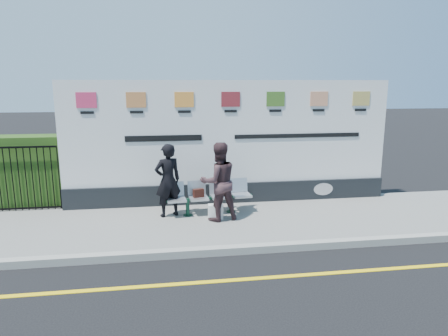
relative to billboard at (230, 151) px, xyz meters
name	(u,v)px	position (x,y,z in m)	size (l,w,h in m)	color
ground	(238,280)	(-0.50, -3.85, -1.42)	(80.00, 80.00, 0.00)	black
pavement	(217,223)	(-0.50, -1.35, -1.36)	(14.00, 3.00, 0.12)	slate
kerb	(228,250)	(-0.50, -2.85, -1.35)	(14.00, 0.18, 0.14)	gray
yellow_line	(238,280)	(-0.50, -3.85, -1.42)	(14.00, 0.10, 0.01)	yellow
billboard	(230,151)	(0.00, 0.00, 0.00)	(8.00, 0.30, 3.00)	black
hedge	(19,171)	(-5.08, 0.45, -0.45)	(2.35, 0.70, 1.70)	#274715
railing	(12,179)	(-5.08, 0.00, -0.53)	(2.05, 0.06, 1.54)	black
bench	(209,205)	(-0.61, -0.88, -1.09)	(1.92, 0.51, 0.41)	#AFB3B9
woman_left	(168,180)	(-1.54, -0.89, -0.48)	(0.60, 0.39, 1.64)	black
woman_right	(219,182)	(-0.46, -1.30, -0.45)	(0.83, 0.65, 1.71)	#3C272A
handbag_brown	(198,193)	(-0.86, -0.90, -0.79)	(0.24, 0.10, 0.19)	black
carrier_bag_white	(216,212)	(-0.52, -1.23, -1.14)	(0.32, 0.19, 0.32)	white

